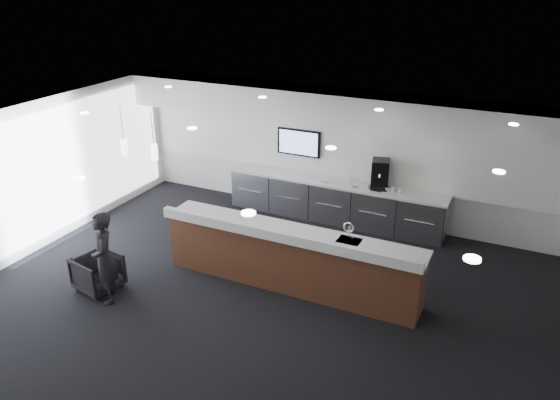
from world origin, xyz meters
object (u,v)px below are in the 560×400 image
at_px(service_counter, 290,258).
at_px(lounge_guest, 104,258).
at_px(coffee_machine, 380,174).
at_px(armchair, 98,272).

xyz_separation_m(service_counter, lounge_guest, (-2.67, -1.77, 0.25)).
distance_m(coffee_machine, lounge_guest, 5.91).
bearing_deg(coffee_machine, lounge_guest, -138.21).
relative_size(service_counter, lounge_guest, 2.90).
xyz_separation_m(coffee_machine, lounge_guest, (-3.40, -4.81, -0.44)).
distance_m(service_counter, lounge_guest, 3.21).
bearing_deg(service_counter, lounge_guest, -146.33).
bearing_deg(lounge_guest, coffee_machine, 101.53).
bearing_deg(coffee_machine, service_counter, -116.53).
height_order(coffee_machine, armchair, coffee_machine).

